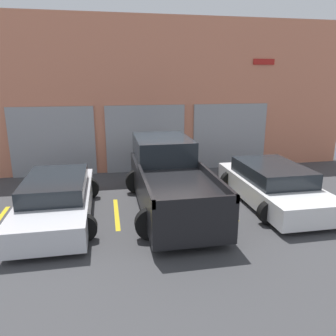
{
  "coord_description": "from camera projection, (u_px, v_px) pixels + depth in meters",
  "views": [
    {
      "loc": [
        -1.72,
        -9.74,
        3.63
      ],
      "look_at": [
        0.0,
        -0.7,
        1.1
      ],
      "focal_mm": 35.0,
      "sensor_mm": 36.0,
      "label": 1
    }
  ],
  "objects": [
    {
      "name": "ground_plane",
      "position": [
        164.0,
        195.0,
        10.5
      ],
      "size": [
        28.0,
        28.0,
        0.0
      ],
      "primitive_type": "plane",
      "color": "#3D3D3F"
    },
    {
      "name": "shophouse_building",
      "position": [
        149.0,
        98.0,
        12.84
      ],
      "size": [
        16.68,
        0.68,
        5.89
      ],
      "color": "#D17A5B",
      "rests_on": "ground"
    },
    {
      "name": "pickup_truck",
      "position": [
        169.0,
        178.0,
        9.43
      ],
      "size": [
        2.37,
        5.23,
        1.85
      ],
      "color": "black",
      "rests_on": "ground"
    },
    {
      "name": "sedan_white",
      "position": [
        272.0,
        185.0,
        9.8
      ],
      "size": [
        2.24,
        4.46,
        1.16
      ],
      "color": "white",
      "rests_on": "ground"
    },
    {
      "name": "sedan_side",
      "position": [
        57.0,
        199.0,
        8.68
      ],
      "size": [
        2.14,
        4.56,
        1.13
      ],
      "color": "silver",
      "rests_on": "ground"
    },
    {
      "name": "parking_stripe_left",
      "position": [
        117.0,
        214.0,
        9.08
      ],
      "size": [
        0.12,
        2.2,
        0.01
      ],
      "primitive_type": "cube",
      "color": "gold",
      "rests_on": "ground"
    },
    {
      "name": "parking_stripe_centre",
      "position": [
        223.0,
        206.0,
        9.63
      ],
      "size": [
        0.12,
        2.2,
        0.01
      ],
      "primitive_type": "cube",
      "color": "gold",
      "rests_on": "ground"
    },
    {
      "name": "parking_stripe_right",
      "position": [
        317.0,
        199.0,
        10.19
      ],
      "size": [
        0.12,
        2.2,
        0.01
      ],
      "primitive_type": "cube",
      "color": "gold",
      "rests_on": "ground"
    }
  ]
}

